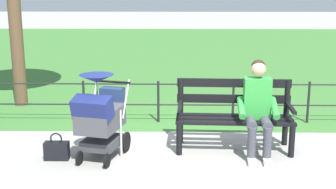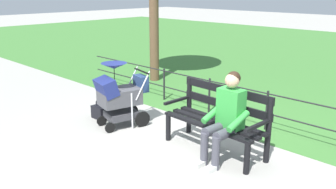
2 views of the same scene
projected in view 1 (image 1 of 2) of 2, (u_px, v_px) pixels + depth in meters
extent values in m
plane|color=#9E9B93|center=(199.00, 150.00, 6.45)|extent=(60.00, 60.00, 0.00)
cube|color=#3D7533|center=(186.00, 54.00, 14.99)|extent=(40.00, 16.00, 0.01)
cube|color=black|center=(233.00, 116.00, 6.51)|extent=(1.60, 0.17, 0.04)
cube|color=black|center=(234.00, 119.00, 6.33)|extent=(1.60, 0.17, 0.04)
cube|color=black|center=(236.00, 123.00, 6.16)|extent=(1.60, 0.17, 0.04)
cube|color=black|center=(233.00, 99.00, 6.55)|extent=(1.60, 0.10, 0.12)
cube|color=black|center=(234.00, 83.00, 6.50)|extent=(1.60, 0.10, 0.12)
cylinder|color=black|center=(292.00, 141.00, 6.15)|extent=(0.08, 0.08, 0.45)
cylinder|color=black|center=(286.00, 113.00, 6.56)|extent=(0.08, 0.08, 0.95)
cube|color=black|center=(291.00, 108.00, 6.25)|extent=(0.07, 0.56, 0.04)
cylinder|color=black|center=(179.00, 139.00, 6.24)|extent=(0.08, 0.08, 0.45)
cylinder|color=black|center=(180.00, 111.00, 6.64)|extent=(0.08, 0.08, 0.95)
cube|color=black|center=(180.00, 106.00, 6.33)|extent=(0.07, 0.56, 0.04)
cylinder|color=#42424C|center=(266.00, 123.00, 6.11)|extent=(0.16, 0.41, 0.14)
cylinder|color=#42424C|center=(251.00, 123.00, 6.12)|extent=(0.16, 0.41, 0.14)
cylinder|color=#42424C|center=(267.00, 145.00, 5.97)|extent=(0.11, 0.11, 0.47)
cylinder|color=#42424C|center=(252.00, 145.00, 5.98)|extent=(0.11, 0.11, 0.47)
cube|color=silver|center=(267.00, 162.00, 5.94)|extent=(0.11, 0.22, 0.07)
cube|color=silver|center=(252.00, 162.00, 5.95)|extent=(0.11, 0.22, 0.07)
cube|color=green|center=(257.00, 98.00, 6.26)|extent=(0.37, 0.23, 0.56)
cylinder|color=green|center=(275.00, 108.00, 6.15)|extent=(0.11, 0.43, 0.23)
cylinder|color=green|center=(241.00, 108.00, 6.18)|extent=(0.11, 0.43, 0.23)
sphere|color=tan|center=(258.00, 69.00, 6.16)|extent=(0.20, 0.20, 0.20)
sphere|color=black|center=(258.00, 67.00, 6.18)|extent=(0.19, 0.19, 0.19)
cylinder|color=black|center=(126.00, 142.00, 6.36)|extent=(0.10, 0.28, 0.28)
cylinder|color=black|center=(95.00, 139.00, 6.48)|extent=(0.10, 0.28, 0.28)
cylinder|color=black|center=(107.00, 161.00, 5.82)|extent=(0.07, 0.18, 0.18)
cylinder|color=black|center=(79.00, 158.00, 5.92)|extent=(0.07, 0.18, 0.18)
cube|color=#38383D|center=(102.00, 142.00, 6.12)|extent=(0.53, 0.61, 0.12)
cylinder|color=silver|center=(121.00, 134.00, 6.13)|extent=(0.03, 0.03, 0.65)
cylinder|color=silver|center=(89.00, 131.00, 6.25)|extent=(0.03, 0.03, 0.65)
cube|color=#47474C|center=(101.00, 119.00, 6.03)|extent=(0.61, 0.77, 0.28)
cube|color=navy|center=(92.00, 109.00, 5.75)|extent=(0.54, 0.41, 0.33)
cylinder|color=black|center=(112.00, 82.00, 6.34)|extent=(0.51, 0.16, 0.03)
cylinder|color=silver|center=(126.00, 99.00, 6.24)|extent=(0.10, 0.29, 0.49)
cylinder|color=silver|center=(94.00, 97.00, 6.35)|extent=(0.10, 0.29, 0.49)
cone|color=navy|center=(97.00, 79.00, 5.82)|extent=(0.53, 0.53, 0.10)
cylinder|color=black|center=(97.00, 92.00, 5.86)|extent=(0.01, 0.01, 0.30)
cube|color=navy|center=(112.00, 98.00, 6.38)|extent=(0.35, 0.23, 0.28)
cube|color=black|center=(57.00, 151.00, 6.09)|extent=(0.32, 0.14, 0.24)
torus|color=black|center=(56.00, 139.00, 6.05)|extent=(0.16, 0.02, 0.16)
cylinder|color=black|center=(308.00, 102.00, 7.62)|extent=(0.04, 0.04, 0.70)
cylinder|color=black|center=(233.00, 102.00, 7.64)|extent=(0.04, 0.04, 0.70)
cylinder|color=black|center=(158.00, 102.00, 7.66)|extent=(0.04, 0.04, 0.70)
cylinder|color=black|center=(84.00, 101.00, 7.68)|extent=(0.04, 0.04, 0.70)
cylinder|color=black|center=(196.00, 84.00, 7.58)|extent=(8.66, 0.02, 0.02)
cylinder|color=black|center=(196.00, 105.00, 7.66)|extent=(8.66, 0.02, 0.02)
cylinder|color=brown|center=(15.00, 22.00, 8.44)|extent=(0.24, 0.24, 3.14)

